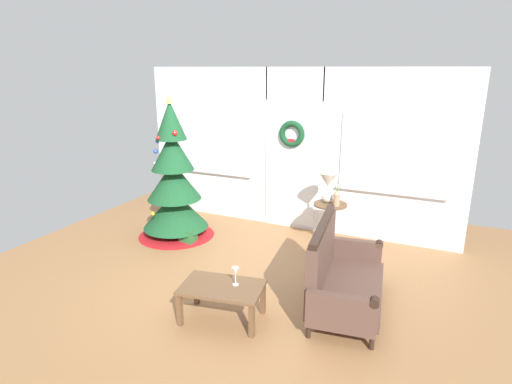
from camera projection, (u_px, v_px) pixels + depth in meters
ground_plane at (234, 280)px, 5.27m from camera, size 6.76×6.76×0.00m
back_wall_with_door at (293, 150)px, 6.72m from camera, size 5.20×0.19×2.55m
christmas_tree at (174, 188)px, 6.46m from camera, size 1.18×1.18×2.16m
settee_sofa at (338, 274)px, 4.61m from camera, size 0.88×1.54×0.96m
side_table at (330, 216)px, 6.12m from camera, size 0.50×0.48×0.67m
table_lamp at (328, 183)px, 6.04m from camera, size 0.28×0.28×0.44m
flower_vase at (337, 198)px, 5.94m from camera, size 0.11×0.10×0.35m
coffee_table at (222, 291)px, 4.36m from camera, size 0.92×0.65×0.38m
wine_glass at (235, 272)px, 4.33m from camera, size 0.08×0.08×0.20m
gift_box at (188, 236)px, 6.37m from camera, size 0.22×0.19×0.22m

